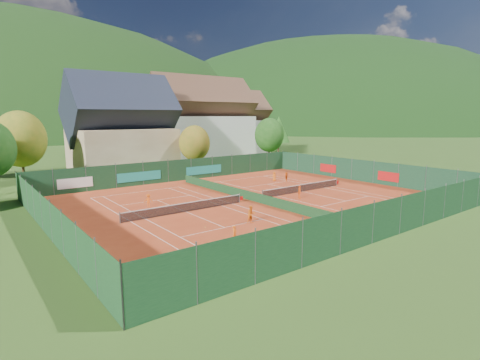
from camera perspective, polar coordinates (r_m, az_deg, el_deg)
name	(u,v)px	position (r m, az deg, el deg)	size (l,w,h in m)	color
ground	(251,201)	(40.59, 1.72, -3.19)	(600.00, 600.00, 0.00)	#2D5019
clay_pad	(251,201)	(40.59, 1.72, -3.16)	(40.00, 32.00, 0.01)	#AA3719
court_markings_left	(186,212)	(36.22, -8.19, -4.83)	(11.03, 23.83, 0.00)	white
court_markings_right	(302,192)	(45.95, 9.49, -1.76)	(11.03, 23.83, 0.00)	white
tennis_net_left	(188,207)	(36.17, -8.00, -4.03)	(13.30, 0.10, 1.02)	#59595B
tennis_net_right	(303,187)	(45.96, 9.64, -1.13)	(13.30, 0.10, 1.02)	#59595B
court_divider	(251,196)	(40.48, 1.72, -2.47)	(0.03, 28.80, 1.00)	#14391B
fence_north	(177,171)	(53.27, -9.57, 1.41)	(40.00, 0.10, 3.00)	#13341C
fence_south	(387,219)	(29.94, 21.51, -5.57)	(40.00, 0.04, 3.00)	#14391D
fence_west	(46,217)	(31.99, -27.42, -5.04)	(0.04, 32.00, 3.00)	#163C1D
fence_east	(362,171)	(55.00, 18.09, 1.33)	(0.09, 32.00, 3.00)	#143822
chalet	(122,131)	(64.59, -17.60, 7.12)	(16.20, 12.00, 16.00)	beige
hotel_block_a	(202,124)	(78.29, -5.88, 8.45)	(21.60, 11.00, 17.25)	silver
hotel_block_b	(233,126)	(92.77, -1.04, 8.22)	(17.28, 10.00, 15.50)	silver
tree_west_mid	(20,139)	(57.19, -30.47, 5.40)	(6.44, 6.44, 9.78)	#463119
tree_center	(195,143)	(61.27, -6.95, 5.60)	(5.01, 5.01, 7.60)	#4D301B
tree_east_front	(269,135)	(73.51, 4.49, 6.84)	(5.72, 5.72, 8.69)	#422917
tree_east_mid	(279,129)	(86.12, 5.92, 7.68)	(5.04, 5.04, 9.00)	#442918
tree_east_back	(230,126)	(87.18, -1.60, 8.20)	(7.15, 7.15, 10.86)	#4E331B
mountain_backdrop	(62,191)	(273.90, -25.50, -1.48)	(820.00, 530.00, 242.00)	black
ball_hopper	(417,203)	(41.06, 25.35, -3.17)	(0.34, 0.34, 0.80)	slate
loose_ball_0	(205,227)	(31.09, -5.33, -7.18)	(0.07, 0.07, 0.07)	#CCD833
loose_ball_1	(373,213)	(37.48, 19.65, -4.78)	(0.07, 0.07, 0.07)	#CCD833
loose_ball_2	(233,194)	(44.02, -1.09, -2.10)	(0.07, 0.07, 0.07)	#CCD833
loose_ball_3	(197,190)	(46.37, -6.53, -1.55)	(0.07, 0.07, 0.07)	#CCD833
player_left_near	(235,234)	(27.48, -0.84, -8.17)	(0.44, 0.29, 1.21)	orange
player_left_mid	(251,214)	(32.05, 1.72, -5.25)	(0.75, 0.59, 1.55)	orange
player_left_far	(148,200)	(38.82, -13.79, -3.03)	(0.86, 0.50, 1.34)	orange
player_right_near	(299,192)	(41.96, 9.05, -1.81)	(0.88, 0.36, 1.49)	orange
player_right_far_a	(274,176)	(52.86, 5.25, 0.55)	(0.65, 0.42, 1.32)	orange
player_right_far_b	(286,177)	(52.84, 7.06, 0.51)	(1.22, 0.39, 1.31)	#E25A14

